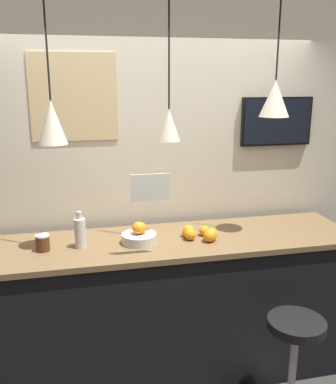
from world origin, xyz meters
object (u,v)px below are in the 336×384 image
object	(u,v)px
fruit_bowl	(139,235)
spread_jar	(43,243)
mounted_tv	(277,121)
bar_stool	(294,352)
juice_bottle	(80,232)

from	to	relation	value
fruit_bowl	spread_jar	bearing A→B (deg)	-179.99
fruit_bowl	mounted_tv	world-z (taller)	mounted_tv
spread_jar	bar_stool	bearing A→B (deg)	-21.12
fruit_bowl	bar_stool	bearing A→B (deg)	-33.50
fruit_bowl	mounted_tv	bearing A→B (deg)	19.60
juice_bottle	bar_stool	bearing A→B (deg)	-24.66
bar_stool	fruit_bowl	world-z (taller)	fruit_bowl
juice_bottle	mounted_tv	size ratio (longest dim) A/B	0.43
bar_stool	spread_jar	bearing A→B (deg)	158.88
fruit_bowl	spread_jar	size ratio (longest dim) A/B	2.15
bar_stool	juice_bottle	distance (m)	1.61
bar_stool	spread_jar	distance (m)	1.80
bar_stool	spread_jar	world-z (taller)	spread_jar
juice_bottle	spread_jar	bearing A→B (deg)	-180.00
fruit_bowl	mounted_tv	distance (m)	1.47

